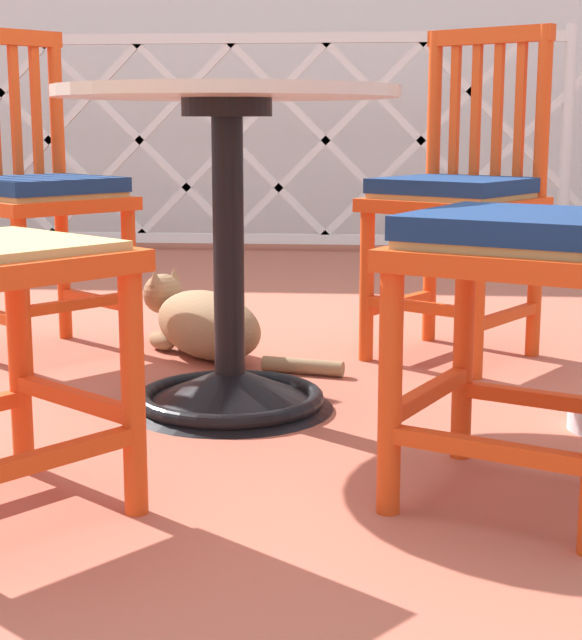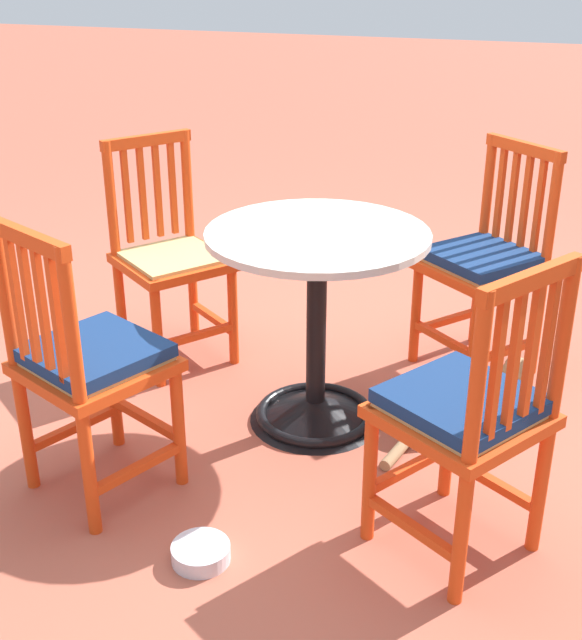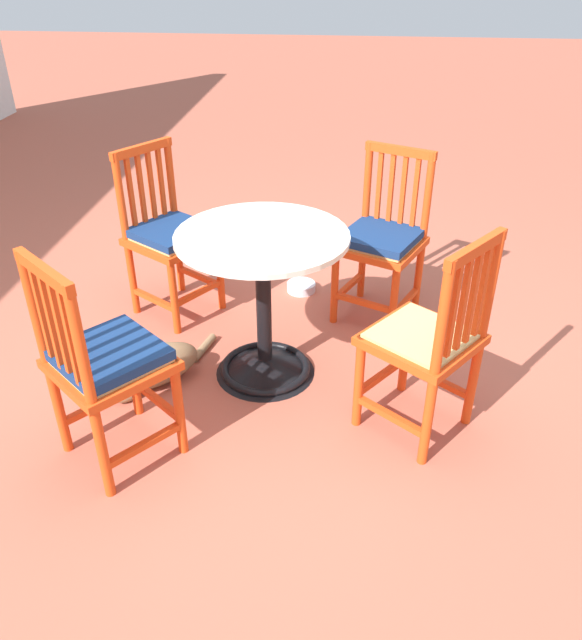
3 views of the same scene
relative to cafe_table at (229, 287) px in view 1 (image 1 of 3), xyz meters
name	(u,v)px [view 1 (image 1 of 3)]	position (x,y,z in m)	size (l,w,h in m)	color
ground_plane	(176,415)	(-0.11, -0.07, -0.28)	(24.00, 24.00, 0.00)	#AD5642
lattice_fence_panel	(232,140)	(-0.42, 2.99, 0.28)	(3.91, 0.06, 1.13)	white
cafe_table	(229,287)	(0.00, 0.00, 0.00)	(0.76, 0.76, 0.73)	black
orange_chair_near_fence	(36,198)	(-0.61, 0.51, 0.16)	(0.56, 0.56, 0.91)	#D64214
orange_chair_at_corner	(540,247)	(0.61, -0.54, 0.16)	(0.53, 0.53, 0.91)	#D64214
orange_chair_facing_out	(458,198)	(0.55, 0.58, 0.16)	(0.55, 0.55, 0.91)	#D64214
tabby_cat	(201,323)	(-0.16, 0.53, -0.19)	(0.62, 0.48, 0.23)	#8E704C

